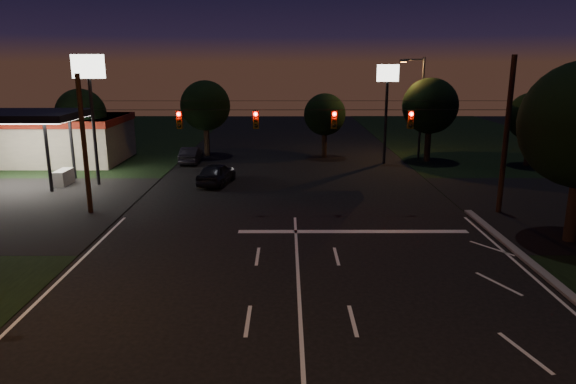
{
  "coord_description": "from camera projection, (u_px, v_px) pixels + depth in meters",
  "views": [
    {
      "loc": [
        -0.46,
        -13.94,
        8.61
      ],
      "look_at": [
        -0.41,
        8.12,
        3.0
      ],
      "focal_mm": 32.0,
      "sensor_mm": 36.0,
      "label": 1
    }
  ],
  "objects": [
    {
      "name": "ground",
      "position": [
        302.0,
        353.0,
        15.64
      ],
      "size": [
        140.0,
        140.0,
        0.0
      ],
      "primitive_type": "plane",
      "color": "black",
      "rests_on": "ground"
    },
    {
      "name": "stop_bar",
      "position": [
        353.0,
        231.0,
        26.79
      ],
      "size": [
        12.0,
        0.5,
        0.01
      ],
      "primitive_type": "cube",
      "color": "silver",
      "rests_on": "ground"
    },
    {
      "name": "utility_pole_right",
      "position": [
        498.0,
        212.0,
        30.2
      ],
      "size": [
        0.3,
        0.3,
        9.0
      ],
      "primitive_type": "cylinder",
      "color": "black",
      "rests_on": "ground"
    },
    {
      "name": "utility_pole_left",
      "position": [
        91.0,
        213.0,
        30.15
      ],
      "size": [
        0.28,
        0.28,
        8.0
      ],
      "primitive_type": "cylinder",
      "color": "black",
      "rests_on": "ground"
    },
    {
      "name": "signal_span",
      "position": [
        295.0,
        119.0,
        28.78
      ],
      "size": [
        24.0,
        0.4,
        1.56
      ],
      "color": "black",
      "rests_on": "ground"
    },
    {
      "name": "gas_station",
      "position": [
        40.0,
        136.0,
        44.45
      ],
      "size": [
        14.2,
        16.1,
        5.25
      ],
      "color": "gray",
      "rests_on": "ground"
    },
    {
      "name": "pole_sign_left_near",
      "position": [
        90.0,
        86.0,
        35.2
      ],
      "size": [
        2.2,
        0.3,
        9.1
      ],
      "color": "black",
      "rests_on": "ground"
    },
    {
      "name": "pole_sign_right",
      "position": [
        387.0,
        91.0,
        43.19
      ],
      "size": [
        1.8,
        0.3,
        8.4
      ],
      "color": "black",
      "rests_on": "ground"
    },
    {
      "name": "street_light_right_far",
      "position": [
        419.0,
        101.0,
        45.38
      ],
      "size": [
        2.2,
        0.35,
        9.0
      ],
      "color": "black",
      "rests_on": "ground"
    },
    {
      "name": "tree_far_a",
      "position": [
        82.0,
        114.0,
        43.73
      ],
      "size": [
        4.2,
        4.2,
        6.42
      ],
      "color": "black",
      "rests_on": "ground"
    },
    {
      "name": "tree_far_b",
      "position": [
        206.0,
        106.0,
        47.55
      ],
      "size": [
        4.6,
        4.6,
        6.98
      ],
      "color": "black",
      "rests_on": "ground"
    },
    {
      "name": "tree_far_c",
      "position": [
        325.0,
        115.0,
        46.76
      ],
      "size": [
        3.8,
        3.8,
        5.86
      ],
      "color": "black",
      "rests_on": "ground"
    },
    {
      "name": "tree_far_d",
      "position": [
        430.0,
        107.0,
        44.65
      ],
      "size": [
        4.8,
        4.8,
        7.3
      ],
      "color": "black",
      "rests_on": "ground"
    },
    {
      "name": "tree_far_e",
      "position": [
        531.0,
        117.0,
        42.88
      ],
      "size": [
        4.0,
        4.0,
        6.18
      ],
      "color": "black",
      "rests_on": "ground"
    },
    {
      "name": "car_oncoming_a",
      "position": [
        216.0,
        173.0,
        37.07
      ],
      "size": [
        2.7,
        4.86,
        1.57
      ],
      "primitive_type": "imported",
      "rotation": [
        0.0,
        0.0,
        2.95
      ],
      "color": "black",
      "rests_on": "ground"
    },
    {
      "name": "car_oncoming_b",
      "position": [
        191.0,
        155.0,
        44.77
      ],
      "size": [
        1.53,
        4.29,
        1.41
      ],
      "primitive_type": "imported",
      "rotation": [
        0.0,
        0.0,
        3.15
      ],
      "color": "black",
      "rests_on": "ground"
    }
  ]
}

